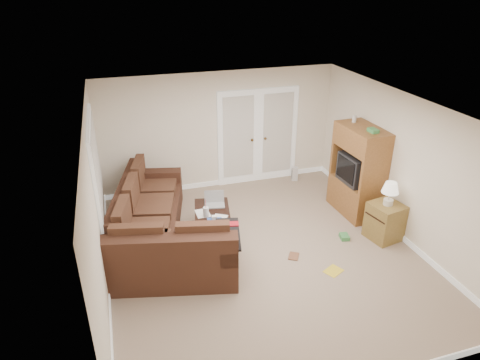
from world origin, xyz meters
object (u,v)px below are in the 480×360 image
object	(u,v)px
tv_armoire	(358,171)
side_cabinet	(385,219)
sectional_sofa	(158,231)
coffee_table	(213,225)

from	to	relation	value
tv_armoire	side_cabinet	distance (m)	1.11
tv_armoire	side_cabinet	size ratio (longest dim) A/B	1.71
tv_armoire	sectional_sofa	bearing A→B (deg)	-179.43
sectional_sofa	side_cabinet	size ratio (longest dim) A/B	3.13
side_cabinet	coffee_table	bearing A→B (deg)	151.83
side_cabinet	sectional_sofa	bearing A→B (deg)	156.84
coffee_table	side_cabinet	bearing A→B (deg)	-5.62
coffee_table	tv_armoire	bearing A→B (deg)	13.68
tv_armoire	side_cabinet	bearing A→B (deg)	-92.04
sectional_sofa	coffee_table	bearing A→B (deg)	17.61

